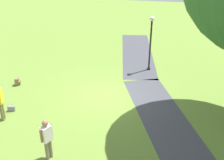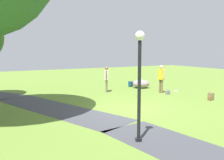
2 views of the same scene
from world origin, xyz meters
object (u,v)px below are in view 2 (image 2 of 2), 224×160
(frisbee_on_grass, at_px, (176,91))
(backpack_by_boulder, at_px, (130,84))
(lamp_post, at_px, (139,74))
(handbag_on_grass, at_px, (168,92))
(man_near_boulder, at_px, (106,77))
(lawn_boulder, at_px, (141,84))
(spare_backpack_on_lawn, at_px, (211,97))
(woman_with_handbag, at_px, (161,77))

(frisbee_on_grass, bearing_deg, backpack_by_boulder, 29.01)
(backpack_by_boulder, bearing_deg, lamp_post, 148.68)
(lamp_post, xyz_separation_m, handbag_on_grass, (5.61, -5.98, -1.89))
(man_near_boulder, xyz_separation_m, backpack_by_boulder, (1.19, -2.59, -0.76))
(lawn_boulder, bearing_deg, lamp_post, 144.65)
(spare_backpack_on_lawn, bearing_deg, frisbee_on_grass, -8.14)
(lawn_boulder, height_order, frisbee_on_grass, lawn_boulder)
(lawn_boulder, height_order, backpack_by_boulder, lawn_boulder)
(lamp_post, distance_m, backpack_by_boulder, 11.13)
(spare_backpack_on_lawn, distance_m, frisbee_on_grass, 3.22)
(lawn_boulder, bearing_deg, backpack_by_boulder, 21.52)
(backpack_by_boulder, xyz_separation_m, frisbee_on_grass, (-2.99, -1.66, -0.18))
(lawn_boulder, height_order, spare_backpack_on_lawn, lawn_boulder)
(lawn_boulder, xyz_separation_m, spare_backpack_on_lawn, (-5.31, -0.86, -0.11))
(lawn_boulder, relative_size, woman_with_handbag, 0.85)
(man_near_boulder, bearing_deg, spare_backpack_on_lawn, -142.74)
(woman_with_handbag, relative_size, man_near_boulder, 1.06)
(spare_backpack_on_lawn, relative_size, frisbee_on_grass, 1.63)
(frisbee_on_grass, bearing_deg, lawn_boulder, 31.76)
(lawn_boulder, distance_m, man_near_boulder, 3.02)
(lawn_boulder, distance_m, backpack_by_boulder, 0.93)
(woman_with_handbag, distance_m, man_near_boulder, 3.46)
(woman_with_handbag, height_order, frisbee_on_grass, woman_with_handbag)
(woman_with_handbag, bearing_deg, man_near_boulder, 56.55)
(lawn_boulder, bearing_deg, spare_backpack_on_lawn, -170.79)
(woman_with_handbag, xyz_separation_m, spare_backpack_on_lawn, (-3.08, -0.91, -0.83))
(lawn_boulder, bearing_deg, handbag_on_grass, 178.77)
(lamp_post, xyz_separation_m, spare_backpack_on_lawn, (3.21, -6.91, -1.84))
(spare_backpack_on_lawn, bearing_deg, woman_with_handbag, 16.41)
(lamp_post, bearing_deg, man_near_boulder, -20.85)
(handbag_on_grass, height_order, spare_backpack_on_lawn, spare_backpack_on_lawn)
(lawn_boulder, bearing_deg, woman_with_handbag, 178.86)
(woman_with_handbag, distance_m, frisbee_on_grass, 1.70)
(lamp_post, height_order, frisbee_on_grass, lamp_post)
(lamp_post, xyz_separation_m, backpack_by_boulder, (9.38, -5.71, -1.84))
(woman_with_handbag, bearing_deg, handbag_on_grass, 178.47)
(lamp_post, distance_m, woman_with_handbag, 8.75)
(man_near_boulder, bearing_deg, frisbee_on_grass, -112.92)
(lawn_boulder, height_order, handbag_on_grass, lawn_boulder)
(man_near_boulder, relative_size, backpack_by_boulder, 4.12)
(lamp_post, height_order, woman_with_handbag, lamp_post)
(lamp_post, xyz_separation_m, woman_with_handbag, (6.28, -6.00, -1.01))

